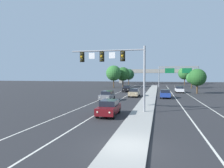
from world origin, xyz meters
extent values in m
plane|color=#28282B|center=(0.00, 0.00, 0.00)|extent=(260.00, 260.00, 0.00)
cube|color=#9E9B93|center=(0.00, 18.00, 0.07)|extent=(2.40, 110.00, 0.15)
cube|color=silver|center=(-4.70, 25.00, 0.00)|extent=(0.14, 100.00, 0.01)
cube|color=silver|center=(4.70, 25.00, 0.00)|extent=(0.14, 100.00, 0.01)
cube|color=silver|center=(-8.00, 25.00, 0.00)|extent=(0.14, 100.00, 0.01)
cube|color=silver|center=(8.00, 25.00, 0.00)|extent=(0.14, 100.00, 0.01)
cylinder|color=gray|center=(0.18, 10.87, 3.75)|extent=(0.24, 0.24, 7.20)
cylinder|color=gray|center=(-4.05, 10.87, 6.95)|extent=(8.47, 0.16, 0.16)
cube|color=black|center=(-2.24, 10.91, 6.30)|extent=(0.56, 0.06, 1.20)
cube|color=#38330F|center=(-2.24, 10.87, 6.30)|extent=(0.32, 0.32, 1.00)
sphere|color=#282828|center=(-2.24, 10.70, 6.62)|extent=(0.22, 0.22, 0.22)
sphere|color=#F2A819|center=(-2.24, 10.70, 6.30)|extent=(0.22, 0.22, 0.22)
sphere|color=#282828|center=(-2.24, 10.70, 5.98)|extent=(0.22, 0.22, 0.22)
cube|color=black|center=(-4.66, 10.91, 6.30)|extent=(0.56, 0.06, 1.20)
cube|color=#38330F|center=(-4.66, 10.87, 6.30)|extent=(0.32, 0.32, 1.00)
sphere|color=#282828|center=(-4.66, 10.70, 6.62)|extent=(0.22, 0.22, 0.22)
sphere|color=#F2A819|center=(-4.66, 10.70, 6.30)|extent=(0.22, 0.22, 0.22)
sphere|color=#282828|center=(-4.66, 10.70, 5.98)|extent=(0.22, 0.22, 0.22)
cube|color=black|center=(-7.08, 10.91, 6.30)|extent=(0.56, 0.06, 1.20)
cube|color=#38330F|center=(-7.08, 10.87, 6.30)|extent=(0.32, 0.32, 1.00)
sphere|color=#282828|center=(-7.08, 10.70, 6.62)|extent=(0.22, 0.22, 0.22)
sphere|color=#F2A819|center=(-7.08, 10.70, 6.30)|extent=(0.22, 0.22, 0.22)
sphere|color=#282828|center=(-7.08, 10.70, 5.98)|extent=(0.22, 0.22, 0.22)
cube|color=white|center=(-3.45, 10.85, 6.40)|extent=(0.70, 0.04, 0.70)
cube|color=white|center=(-5.87, 10.85, 6.40)|extent=(0.70, 0.04, 0.70)
cube|color=#5B0F14|center=(-3.25, 8.59, 0.67)|extent=(1.91, 4.44, 0.70)
cube|color=black|center=(-3.26, 8.81, 1.30)|extent=(1.64, 2.41, 0.56)
sphere|color=#EAE5C6|center=(-2.62, 6.42, 0.72)|extent=(0.18, 0.18, 0.18)
sphere|color=#EAE5C6|center=(-3.77, 6.39, 0.72)|extent=(0.18, 0.18, 0.18)
cylinder|color=black|center=(-2.42, 7.11, 0.32)|extent=(0.24, 0.65, 0.64)
cylinder|color=black|center=(-4.01, 7.07, 0.32)|extent=(0.24, 0.65, 0.64)
cylinder|color=black|center=(-2.49, 10.11, 0.32)|extent=(0.24, 0.65, 0.64)
cylinder|color=black|center=(-4.09, 10.07, 0.32)|extent=(0.24, 0.65, 0.64)
cube|color=slate|center=(-6.58, 20.47, 0.67)|extent=(1.83, 4.41, 0.70)
cube|color=black|center=(-6.58, 20.69, 1.30)|extent=(1.60, 2.39, 0.56)
sphere|color=#EAE5C6|center=(-5.99, 18.30, 0.72)|extent=(0.18, 0.18, 0.18)
sphere|color=#EAE5C6|center=(-7.14, 18.29, 0.72)|extent=(0.18, 0.18, 0.18)
cylinder|color=black|center=(-5.77, 18.98, 0.32)|extent=(0.22, 0.64, 0.64)
cylinder|color=black|center=(-7.37, 18.97, 0.32)|extent=(0.22, 0.64, 0.64)
cylinder|color=black|center=(-5.79, 21.98, 0.32)|extent=(0.22, 0.64, 0.64)
cylinder|color=black|center=(-7.39, 21.97, 0.32)|extent=(0.22, 0.64, 0.64)
cube|color=tan|center=(-2.94, 27.48, 0.67)|extent=(1.90, 4.44, 0.70)
cube|color=black|center=(-2.93, 27.70, 1.30)|extent=(1.64, 2.41, 0.56)
sphere|color=#EAE5C6|center=(-2.41, 25.29, 0.72)|extent=(0.18, 0.18, 0.18)
sphere|color=#EAE5C6|center=(-3.56, 25.31, 0.72)|extent=(0.18, 0.18, 0.18)
cylinder|color=black|center=(-2.17, 25.96, 0.32)|extent=(0.23, 0.64, 0.64)
cylinder|color=black|center=(-3.77, 26.00, 0.32)|extent=(0.23, 0.64, 0.64)
cylinder|color=black|center=(-2.11, 28.96, 0.32)|extent=(0.23, 0.64, 0.64)
cylinder|color=black|center=(-3.70, 29.00, 0.32)|extent=(0.23, 0.64, 0.64)
cube|color=black|center=(-6.19, 38.86, 0.67)|extent=(1.81, 4.41, 0.70)
cube|color=black|center=(-6.19, 39.08, 1.30)|extent=(1.59, 2.38, 0.56)
sphere|color=#EAE5C6|center=(-5.62, 36.68, 0.72)|extent=(0.18, 0.18, 0.18)
sphere|color=#EAE5C6|center=(-6.77, 36.68, 0.72)|extent=(0.18, 0.18, 0.18)
cylinder|color=black|center=(-5.39, 37.36, 0.32)|extent=(0.22, 0.64, 0.64)
cylinder|color=black|center=(-6.99, 37.37, 0.32)|extent=(0.22, 0.64, 0.64)
cylinder|color=black|center=(-5.38, 40.36, 0.32)|extent=(0.22, 0.64, 0.64)
cylinder|color=black|center=(-6.98, 40.37, 0.32)|extent=(0.22, 0.64, 0.64)
cube|color=navy|center=(2.87, 26.69, 0.67)|extent=(1.89, 4.43, 0.70)
cube|color=black|center=(2.87, 26.47, 1.30)|extent=(1.63, 2.41, 0.56)
sphere|color=#EAE5C6|center=(2.34, 28.88, 0.72)|extent=(0.18, 0.18, 0.18)
sphere|color=#EAE5C6|center=(3.49, 28.86, 0.72)|extent=(0.18, 0.18, 0.18)
cylinder|color=black|center=(2.10, 28.21, 0.32)|extent=(0.23, 0.64, 0.64)
cylinder|color=black|center=(3.70, 28.18, 0.32)|extent=(0.23, 0.64, 0.64)
cylinder|color=black|center=(2.04, 25.21, 0.32)|extent=(0.23, 0.64, 0.64)
cylinder|color=black|center=(3.64, 25.18, 0.32)|extent=(0.23, 0.64, 0.64)
cube|color=silver|center=(6.56, 39.53, 0.67)|extent=(1.81, 4.40, 0.70)
cube|color=black|center=(6.56, 39.31, 1.30)|extent=(1.59, 2.38, 0.56)
sphere|color=#EAE5C6|center=(5.99, 41.72, 0.72)|extent=(0.18, 0.18, 0.18)
sphere|color=#EAE5C6|center=(7.14, 41.71, 0.72)|extent=(0.18, 0.18, 0.18)
cylinder|color=black|center=(5.77, 41.04, 0.32)|extent=(0.22, 0.64, 0.64)
cylinder|color=black|center=(7.37, 41.03, 0.32)|extent=(0.22, 0.64, 0.64)
cylinder|color=black|center=(5.76, 38.04, 0.32)|extent=(0.22, 0.64, 0.64)
cylinder|color=black|center=(7.36, 38.03, 0.32)|extent=(0.22, 0.64, 0.64)
cylinder|color=gray|center=(1.70, 61.09, 3.75)|extent=(0.28, 0.28, 7.50)
cylinder|color=gray|center=(14.70, 61.09, 3.75)|extent=(0.28, 0.28, 7.50)
cube|color=gray|center=(8.20, 61.09, 7.10)|extent=(13.00, 0.36, 0.70)
cube|color=#0F6033|center=(5.34, 60.89, 5.90)|extent=(3.20, 0.08, 1.70)
cube|color=#0F6033|center=(11.06, 60.89, 5.90)|extent=(3.20, 0.08, 1.70)
cube|color=gray|center=(0.00, 98.27, 6.20)|extent=(42.40, 6.40, 1.10)
cube|color=gray|center=(0.00, 95.27, 7.20)|extent=(42.40, 0.36, 0.90)
cube|color=gray|center=(-19.20, 98.27, 2.83)|extent=(1.80, 2.40, 5.65)
cube|color=gray|center=(19.20, 98.27, 2.83)|extent=(1.80, 2.40, 5.65)
cylinder|color=#4C3823|center=(-11.99, 80.02, 1.38)|extent=(0.36, 0.36, 2.77)
sphere|color=#1E4C28|center=(-11.99, 80.02, 4.79)|extent=(5.06, 5.06, 5.06)
cylinder|color=#4C3823|center=(12.61, 80.21, 1.50)|extent=(0.36, 0.36, 3.00)
sphere|color=#2D6B2D|center=(12.61, 80.21, 5.20)|extent=(5.49, 5.49, 5.49)
cylinder|color=#4C3823|center=(10.27, 37.58, 1.08)|extent=(0.36, 0.36, 2.16)
sphere|color=#235623|center=(10.27, 37.58, 3.75)|extent=(3.96, 3.96, 3.96)
cylinder|color=#4C3823|center=(-13.67, 56.07, 1.46)|extent=(0.36, 0.36, 2.92)
sphere|color=#2D6B2D|center=(-13.67, 56.07, 5.05)|extent=(5.34, 5.34, 5.34)
cylinder|color=#4C3823|center=(12.12, 57.65, 0.98)|extent=(0.36, 0.36, 1.96)
sphere|color=#2D6B2D|center=(12.12, 57.65, 3.40)|extent=(3.59, 3.59, 3.59)
cylinder|color=#4C3823|center=(-11.18, 60.50, 1.38)|extent=(0.36, 0.36, 2.76)
sphere|color=#235623|center=(-11.18, 60.50, 4.77)|extent=(5.04, 5.04, 5.04)
camera|label=1|loc=(1.74, -10.88, 4.08)|focal=31.59mm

